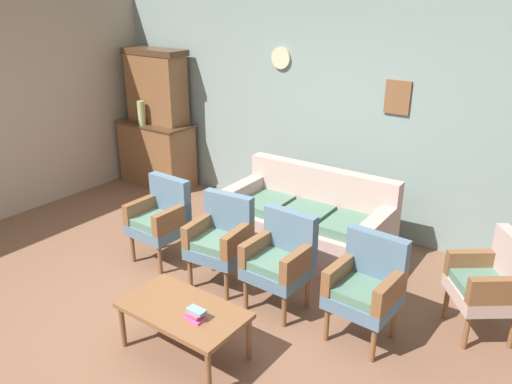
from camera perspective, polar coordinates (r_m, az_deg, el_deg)
ground_plane at (r=4.77m, az=-9.17°, el=-13.32°), size 7.68×7.68×0.00m
wall_back_with_decor at (r=6.17m, az=7.68°, el=8.84°), size 6.40×0.09×2.70m
side_cabinet at (r=7.65m, az=-11.06°, el=4.29°), size 1.16×0.55×0.93m
cabinet_upper_hutch at (r=7.47m, az=-11.16°, el=11.66°), size 0.99×0.38×1.03m
vase_on_cabinet at (r=7.40m, az=-12.79°, el=8.67°), size 0.10×0.10×0.34m
floral_couch at (r=5.61m, az=5.96°, el=-3.53°), size 1.82×0.85×0.90m
armchair_near_couch_end at (r=5.42m, az=-10.68°, el=-2.74°), size 0.53×0.50×0.90m
armchair_by_doorway at (r=4.91m, az=-3.97°, el=-5.10°), size 0.57×0.54×0.90m
armchair_near_cabinet at (r=4.56m, az=2.78°, el=-7.39°), size 0.53×0.50×0.90m
armchair_row_middle at (r=4.26m, az=12.32°, el=-10.16°), size 0.54×0.51×0.90m
wingback_chair_by_fireplace at (r=4.63m, az=24.90°, el=-9.10°), size 0.71×0.71×0.90m
coffee_table at (r=4.10m, az=-8.17°, el=-13.33°), size 1.00×0.56×0.42m
book_stack_on_table at (r=3.93m, az=-6.82°, el=-13.53°), size 0.15×0.11×0.08m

